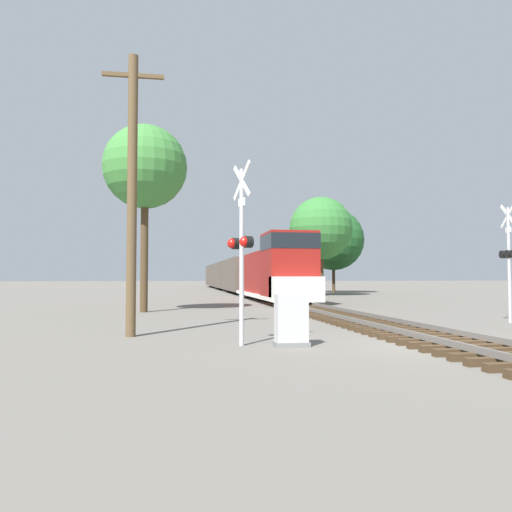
% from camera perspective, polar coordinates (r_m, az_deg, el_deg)
% --- Properties ---
extents(ground_plane, '(400.00, 400.00, 0.00)m').
position_cam_1_polar(ground_plane, '(13.61, 21.42, -9.55)').
color(ground_plane, '#666059').
extents(rail_track_bed, '(2.60, 160.00, 0.31)m').
position_cam_1_polar(rail_track_bed, '(13.60, 21.42, -8.98)').
color(rail_track_bed, '#42301E').
rests_on(rail_track_bed, ground).
extents(freight_train, '(2.95, 62.65, 4.43)m').
position_cam_1_polar(freight_train, '(57.79, -2.45, -2.22)').
color(freight_train, maroon).
rests_on(freight_train, ground).
extents(crossing_signal_near, '(0.59, 1.00, 4.65)m').
position_cam_1_polar(crossing_signal_near, '(12.67, -1.74, 1.26)').
color(crossing_signal_near, '#B7B7BC').
rests_on(crossing_signal_near, ground).
extents(crossing_signal_far, '(0.35, 1.01, 4.53)m').
position_cam_1_polar(crossing_signal_far, '(21.19, 27.00, 0.01)').
color(crossing_signal_far, '#B7B7BC').
rests_on(crossing_signal_far, ground).
extents(relay_cabinet, '(0.85, 0.58, 1.30)m').
position_cam_1_polar(relay_cabinet, '(12.60, 4.04, -7.38)').
color(relay_cabinet, slate).
rests_on(relay_cabinet, ground).
extents(utility_pole, '(1.80, 0.29, 8.30)m').
position_cam_1_polar(utility_pole, '(15.19, -13.98, 7.32)').
color(utility_pole, brown).
rests_on(utility_pole, ground).
extents(tree_far_right, '(4.16, 4.16, 9.28)m').
position_cam_1_polar(tree_far_right, '(25.73, -12.56, 9.82)').
color(tree_far_right, '#473521').
rests_on(tree_far_right, ground).
extents(tree_mid_background, '(5.80, 5.80, 9.11)m').
position_cam_1_polar(tree_mid_background, '(46.38, 7.42, 3.13)').
color(tree_mid_background, '#473521').
rests_on(tree_mid_background, ground).
extents(tree_deep_background, '(6.71, 6.71, 9.17)m').
position_cam_1_polar(tree_deep_background, '(55.28, 8.83, 1.85)').
color(tree_deep_background, '#473521').
rests_on(tree_deep_background, ground).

